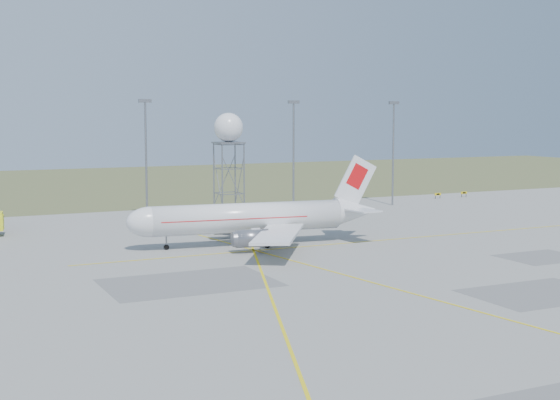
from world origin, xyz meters
name	(u,v)px	position (x,y,z in m)	size (l,w,h in m)	color
ground	(427,293)	(0.00, 0.00, 0.00)	(400.00, 400.00, 0.00)	#A0A09A
grass_strip	(106,183)	(0.00, 140.00, 0.01)	(400.00, 120.00, 0.03)	#505C32
mast_b	(146,149)	(-10.00, 66.00, 12.07)	(2.20, 0.50, 20.50)	slate
mast_c	(294,146)	(18.00, 66.00, 12.07)	(2.20, 0.50, 20.50)	slate
mast_d	(393,144)	(40.00, 66.00, 12.07)	(2.20, 0.50, 20.50)	slate
taxi_sign_near	(438,194)	(55.60, 72.00, 0.89)	(1.60, 0.17, 1.20)	black
taxi_sign_far	(464,193)	(62.60, 72.00, 0.89)	(1.60, 0.17, 1.20)	black
airliner_main	(251,218)	(-4.39, 34.29, 3.74)	(35.84, 34.63, 12.20)	white
radar_tower	(229,159)	(3.53, 62.11, 10.22)	(5.03, 5.03, 18.21)	slate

